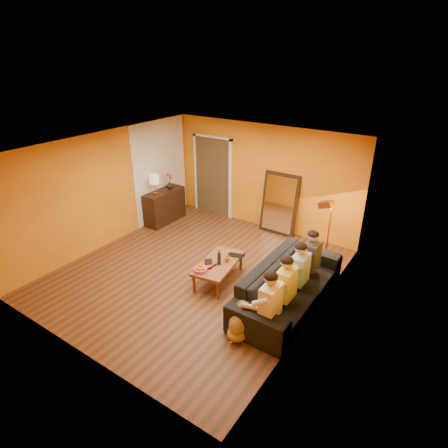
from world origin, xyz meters
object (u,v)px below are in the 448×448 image
Objects in this scene: floor_lamp at (328,235)px; vase at (170,185)px; tumbler at (227,259)px; wine_bottle at (219,257)px; person_mid_right at (299,274)px; person_far_right at (311,260)px; mirror_frame at (280,204)px; coffee_table at (219,271)px; table_lamp at (155,185)px; sideboard at (165,206)px; person_far_left at (270,306)px; laptop at (236,257)px; person_mid_left at (286,289)px; sofa at (289,285)px; dog at (240,321)px.

floor_lamp reaches higher than vase.
wine_bottle is at bearing -112.38° from tumbler.
person_mid_right is 0.55m from person_far_right.
mirror_frame reaches higher than wine_bottle.
vase is (-4.34, 0.07, 0.22)m from floor_lamp.
coffee_table is 1.00× the size of person_far_right.
floor_lamp is at bearing 6.25° from table_lamp.
coffee_table is 1.00× the size of person_mid_right.
person_far_right is (4.37, -0.77, 0.18)m from sideboard.
person_far_left is at bearing -28.67° from wine_bottle.
tumbler is 0.32× the size of laptop.
person_mid_right is at bearing -21.38° from laptop.
person_mid_left is (0.03, -2.05, -0.11)m from floor_lamp.
sofa is at bearing -83.02° from floor_lamp.
person_mid_left is at bearing -90.00° from person_far_right.
coffee_table is 0.45m from laptop.
person_far_right reaches higher than tumbler.
person_far_left reaches higher than tumbler.
table_lamp is 0.42× the size of person_far_left.
vase is at bearing 147.10° from wine_bottle.
person_mid_left is 1.00× the size of person_far_right.
person_mid_left reaches higher than dog.
vase is (-4.24, 1.67, 0.55)m from sofa.
sofa is at bearing -21.54° from vase.
vase is (-2.91, 1.67, 0.47)m from tumbler.
dog is at bearing -30.70° from table_lamp.
table_lamp reaches higher than coffee_table.
wine_bottle is (-1.53, 0.84, -0.03)m from person_far_left.
table_lamp is 0.42× the size of coffee_table.
floor_lamp reaches higher than person_mid_left.
floor_lamp reaches higher than person_mid_right.
sideboard is 0.97× the size of coffee_table.
table_lamp reaches higher than wine_bottle.
coffee_table is 1.00× the size of person_mid_left.
dog is at bearing -49.34° from tumbler.
sofa is 1.30m from laptop.
person_mid_left reaches higher than laptop.
mirror_frame is at bearing 160.29° from floor_lamp.
person_mid_right is (1.58, -2.40, -0.15)m from mirror_frame.
sideboard is 4.47m from sofa.
coffee_table is at bearing -32.65° from vase.
mirror_frame is at bearing 92.68° from tumbler.
table_lamp is (-2.79, -1.38, 0.34)m from mirror_frame.
sideboard reaches higher than dog.
dog is (1.19, -1.13, 0.10)m from coffee_table.
sofa is 7.76× the size of laptop.
sofa is 8.64× the size of wine_bottle.
dog is at bearing -106.34° from person_mid_right.
person_mid_left is at bearing -21.11° from coffee_table.
sofa reaches higher than tumbler.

